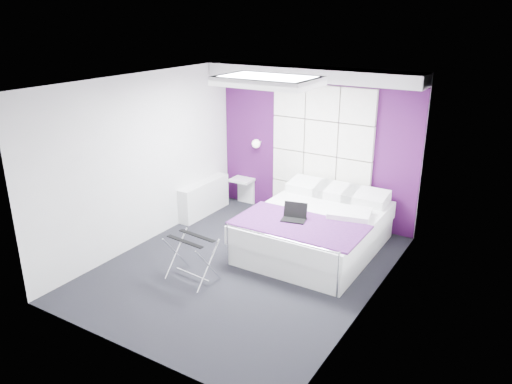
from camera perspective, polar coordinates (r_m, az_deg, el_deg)
floor at (r=7.17m, az=-1.28°, el=-8.55°), size 4.40×4.40×0.00m
ceiling at (r=6.36m, az=-1.46°, el=12.51°), size 4.40×4.40×0.00m
wall_back at (r=8.51m, az=6.71°, el=5.37°), size 3.60×0.00×3.60m
wall_left at (r=7.73m, az=-12.68°, el=3.53°), size 0.00×4.40×4.40m
wall_right at (r=5.93m, az=13.44°, el=-1.60°), size 0.00×4.40×4.40m
accent_wall at (r=8.50m, az=6.68°, el=5.36°), size 3.58×0.02×2.58m
soffit at (r=8.06m, az=6.29°, el=13.27°), size 3.58×0.50×0.20m
headboard at (r=8.43m, az=7.43°, el=4.29°), size 1.80×0.08×2.30m
skylight at (r=6.87m, az=1.33°, el=12.65°), size 1.36×0.86×0.12m
wall_lamp at (r=8.88m, az=0.14°, el=5.60°), size 0.15×0.15×0.15m
radiator at (r=8.91m, az=-5.94°, el=-0.67°), size 0.22×1.20×0.60m
bed at (r=7.59m, az=6.80°, el=-4.25°), size 1.83×2.21×0.77m
nightstand at (r=9.22m, az=-1.62°, el=1.39°), size 0.40×0.31×0.04m
luggage_rack at (r=6.79m, az=-7.33°, el=-7.56°), size 0.62×0.46×0.61m
laptop at (r=7.13m, az=4.51°, el=-2.70°), size 0.34×0.24×0.24m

